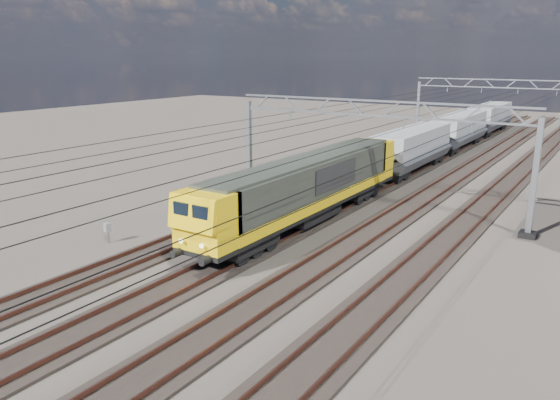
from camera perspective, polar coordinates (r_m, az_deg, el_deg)
The scene contains 13 objects.
ground at distance 32.15m, azimuth 6.36°, elevation -2.84°, with size 160.00×160.00×0.00m, color #29241E.
track_outer_west at distance 35.09m, azimuth -2.41°, elevation -1.12°, with size 2.60×140.00×0.30m.
track_loco at distance 33.02m, azimuth 3.27°, elevation -2.16°, with size 2.60×140.00×0.30m.
track_inner_east at distance 31.33m, azimuth 9.64°, elevation -3.30°, with size 2.60×140.00×0.30m.
track_outer_east at distance 30.08m, azimuth 16.65°, elevation -4.50°, with size 2.60×140.00×0.30m.
catenary_gantry_mid at distance 34.76m, azimuth 9.54°, elevation 5.02°, with size 19.90×0.90×7.11m.
catenary_gantry_far at distance 69.07m, azimuth 21.80°, elevation 8.98°, with size 19.90×0.90×7.11m.
overhead_wires at distance 38.19m, azimuth 12.10°, elevation 8.56°, with size 12.03×140.00×0.53m.
locomotive at distance 32.08m, azimuth 2.95°, elevation 1.51°, with size 2.76×21.10×3.62m.
hopper_wagon_lead at distance 47.97m, azimuth 13.67°, elevation 5.45°, with size 3.38×13.00×3.25m.
hopper_wagon_mid at distance 61.43m, azimuth 18.18°, elevation 7.12°, with size 3.38×13.00×3.25m.
hopper_wagon_third at distance 75.16m, azimuth 21.07°, elevation 8.16°, with size 3.38×13.00×3.25m.
trackside_cabinet at distance 30.48m, azimuth -17.61°, elevation -2.83°, with size 0.42×0.36×1.10m.
Camera 1 is at (13.59, -27.47, 9.72)m, focal length 35.00 mm.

